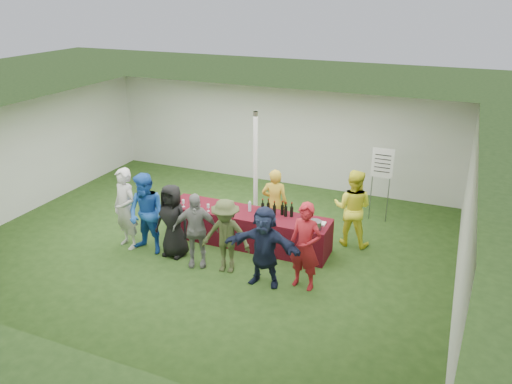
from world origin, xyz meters
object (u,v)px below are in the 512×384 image
at_px(dump_bucket, 315,225).
at_px(customer_3, 195,230).
at_px(staff_pourer, 275,203).
at_px(customer_1, 147,214).
at_px(serving_table, 247,228).
at_px(customer_2, 173,221).
at_px(wine_list_sign, 382,169).
at_px(staff_back, 353,208).
at_px(customer_5, 264,246).
at_px(customer_6, 305,246).
at_px(customer_0, 125,209).
at_px(customer_4, 226,236).

bearing_deg(dump_bucket, customer_3, -155.26).
relative_size(staff_pourer, customer_1, 0.92).
xyz_separation_m(serving_table, customer_2, (-1.21, -1.04, 0.41)).
relative_size(wine_list_sign, staff_back, 1.05).
height_order(staff_pourer, customer_1, customer_1).
bearing_deg(customer_5, serving_table, 122.47).
xyz_separation_m(wine_list_sign, customer_6, (-0.75, -3.43, -0.47)).
bearing_deg(wine_list_sign, dump_bucket, -108.46).
height_order(dump_bucket, customer_1, customer_1).
xyz_separation_m(dump_bucket, customer_2, (-2.77, -0.82, -0.06)).
bearing_deg(staff_pourer, serving_table, 42.92).
bearing_deg(customer_5, customer_6, 12.35).
bearing_deg(customer_2, staff_pourer, 48.18).
distance_m(staff_pourer, staff_back, 1.69).
bearing_deg(serving_table, staff_back, 22.87).
height_order(customer_0, customer_3, customer_0).
relative_size(staff_pourer, customer_3, 1.03).
bearing_deg(customer_4, dump_bucket, 26.28).
distance_m(dump_bucket, customer_2, 2.89).
bearing_deg(dump_bucket, customer_5, -119.80).
xyz_separation_m(wine_list_sign, customer_2, (-3.61, -3.33, -0.53)).
bearing_deg(wine_list_sign, customer_6, -102.32).
bearing_deg(staff_back, customer_1, 27.59).
bearing_deg(customer_1, dump_bucket, 21.06).
relative_size(customer_5, customer_6, 0.93).
bearing_deg(staff_pourer, customer_0, 19.71).
xyz_separation_m(staff_back, customer_5, (-1.14, -2.20, -0.07)).
bearing_deg(customer_2, customer_6, 1.16).
bearing_deg(customer_0, wine_list_sign, 54.84).
xyz_separation_m(serving_table, customer_1, (-1.77, -1.12, 0.49)).
relative_size(dump_bucket, customer_5, 0.16).
bearing_deg(staff_pourer, customer_2, 33.04).
bearing_deg(customer_1, serving_table, 38.25).
relative_size(customer_3, customer_5, 0.98).
distance_m(customer_0, customer_5, 3.25).
bearing_deg(customer_6, wine_list_sign, 84.83).
xyz_separation_m(staff_back, customer_4, (-1.99, -2.06, -0.09)).
relative_size(staff_back, customer_0, 0.96).
distance_m(dump_bucket, staff_back, 1.20).
bearing_deg(wine_list_sign, customer_2, -137.32).
distance_m(staff_back, customer_1, 4.33).
bearing_deg(customer_5, customer_2, 169.88).
distance_m(dump_bucket, customer_5, 1.28).
xyz_separation_m(staff_pourer, customer_2, (-1.62, -1.61, -0.01)).
bearing_deg(customer_4, customer_3, 174.81).
height_order(dump_bucket, customer_0, customer_0).
height_order(staff_pourer, customer_5, staff_pourer).
bearing_deg(customer_0, customer_6, 18.54).
bearing_deg(staff_back, customer_3, 38.26).
xyz_separation_m(serving_table, customer_6, (1.65, -1.14, 0.47)).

